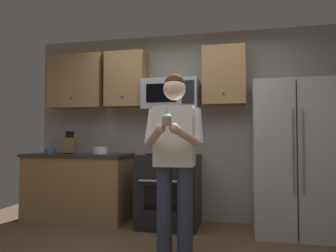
{
  "coord_description": "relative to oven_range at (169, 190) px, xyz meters",
  "views": [
    {
      "loc": [
        0.74,
        -2.76,
        1.12
      ],
      "look_at": [
        0.06,
        0.31,
        1.25
      ],
      "focal_mm": 34.63,
      "sensor_mm": 36.0,
      "label": 1
    }
  ],
  "objects": [
    {
      "name": "wall_back",
      "position": [
        0.15,
        0.39,
        0.84
      ],
      "size": [
        4.4,
        0.1,
        2.6
      ],
      "primitive_type": "cube",
      "color": "gray",
      "rests_on": "ground"
    },
    {
      "name": "knife_block",
      "position": [
        -1.4,
        -0.03,
        0.58
      ],
      "size": [
        0.16,
        0.15,
        0.32
      ],
      "color": "brown",
      "rests_on": "counter_left"
    },
    {
      "name": "counter_left",
      "position": [
        -1.3,
        0.02,
        0.0
      ],
      "size": [
        1.44,
        0.66,
        0.92
      ],
      "color": "#9E7247",
      "rests_on": "ground"
    },
    {
      "name": "oven_range",
      "position": [
        0.0,
        0.0,
        0.0
      ],
      "size": [
        0.76,
        0.7,
        0.93
      ],
      "color": "black",
      "rests_on": "ground"
    },
    {
      "name": "cabinet_row_upper",
      "position": [
        -0.57,
        0.17,
        1.49
      ],
      "size": [
        2.78,
        0.36,
        0.76
      ],
      "color": "#9E7247"
    },
    {
      "name": "bowl_small_colored",
      "position": [
        -1.74,
        0.03,
        0.49
      ],
      "size": [
        0.14,
        0.14,
        0.07
      ],
      "color": "#4C7299",
      "rests_on": "counter_left"
    },
    {
      "name": "bowl_large_white",
      "position": [
        -0.98,
        0.03,
        0.51
      ],
      "size": [
        0.2,
        0.2,
        0.09
      ],
      "color": "white",
      "rests_on": "counter_left"
    },
    {
      "name": "refrigerator",
      "position": [
        1.5,
        -0.04,
        0.44
      ],
      "size": [
        0.9,
        0.75,
        1.8
      ],
      "color": "#B7BABF",
      "rests_on": "ground"
    },
    {
      "name": "cupcake",
      "position": [
        0.28,
        -1.39,
        0.83
      ],
      "size": [
        0.09,
        0.09,
        0.17
      ],
      "color": "#A87F56"
    },
    {
      "name": "person",
      "position": [
        0.28,
        -1.06,
        0.53
      ],
      "size": [
        0.6,
        0.48,
        1.76
      ],
      "color": "#383F59",
      "rests_on": "ground"
    },
    {
      "name": "microwave",
      "position": [
        0.0,
        0.12,
        1.26
      ],
      "size": [
        0.74,
        0.41,
        0.4
      ],
      "color": "#9EA0A5"
    }
  ]
}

